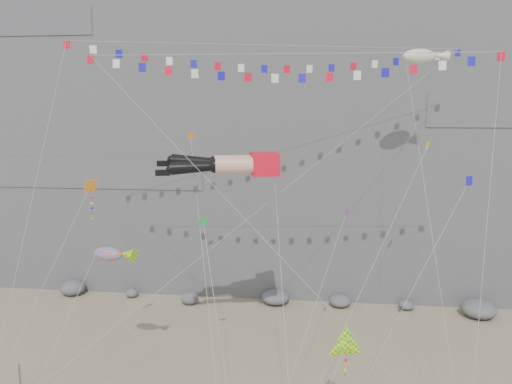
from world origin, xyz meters
TOP-DOWN VIEW (x-y plane):
  - cliff at (0.00, 32.00)m, footprint 80.00×28.00m
  - talus_boulders at (0.00, 17.00)m, footprint 60.00×3.00m
  - legs_kite at (-2.00, 4.18)m, footprint 9.73×13.34m
  - flag_banner_upper at (0.39, 9.70)m, footprint 29.41×17.79m
  - flag_banner_lower at (1.64, 4.21)m, footprint 25.12×7.17m
  - harlequin_kite at (-10.73, 2.31)m, footprint 5.61×7.71m
  - fish_windsock at (-9.70, 2.13)m, footprint 5.21×6.84m
  - delta_kite at (5.13, -2.60)m, footprint 4.50×5.30m
  - blimp_windsock at (10.89, 11.59)m, footprint 3.93×14.57m
  - small_kite_a at (-5.34, 7.18)m, footprint 5.49×14.65m
  - small_kite_b at (5.34, 4.73)m, footprint 5.37×11.85m
  - small_kite_c at (-3.34, 1.77)m, footprint 4.21×9.30m
  - small_kite_d at (11.00, 8.31)m, footprint 10.22×14.68m
  - small_kite_e at (12.33, 3.04)m, footprint 9.56×8.86m

SIDE VIEW (x-z plane):
  - talus_boulders at x=0.00m, z-range 0.00..1.20m
  - delta_kite at x=5.13m, z-range 1.77..10.04m
  - fish_windsock at x=-9.70m, z-range 3.35..14.63m
  - small_kite_c at x=-3.34m, z-range 3.78..18.53m
  - small_kite_b at x=5.34m, z-range 2.80..19.61m
  - harlequin_kite at x=-10.73m, z-range 5.47..21.12m
  - small_kite_e at x=12.33m, z-range 4.55..22.96m
  - legs_kite at x=-2.00m, z-range 5.13..24.17m
  - small_kite_d at x=11.00m, z-range 3.83..26.86m
  - small_kite_a at x=-5.34m, z-range 4.67..26.67m
  - flag_banner_lower at x=1.64m, z-range 9.16..33.79m
  - blimp_windsock at x=10.89m, z-range 9.06..34.72m
  - flag_banner_upper at x=0.39m, z-range 7.31..37.92m
  - cliff at x=0.00m, z-range 0.00..50.00m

